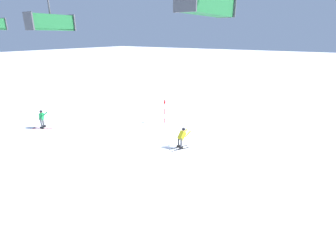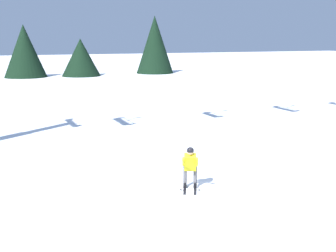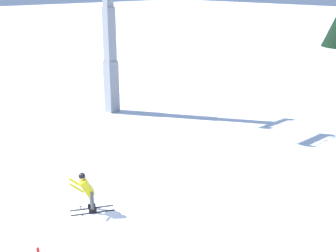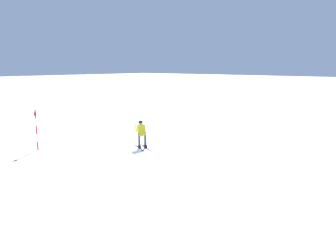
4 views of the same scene
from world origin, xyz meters
name	(u,v)px [view 1 (image 1 of 4)]	position (x,y,z in m)	size (l,w,h in m)	color
ground_plane	(186,145)	(0.00, 0.00, 0.00)	(260.00, 260.00, 0.00)	white
skier_carving_main	(182,136)	(0.04, 0.52, 0.90)	(1.23, 1.68, 1.69)	black
chairlift_seat_nearest	(211,2)	(-5.63, 8.84, 8.54)	(0.61, 2.37, 2.01)	black
chairlift_seat_second	(52,21)	(1.09, 8.84, 8.29)	(0.61, 1.84, 2.31)	black
trail_marker_pole	(165,111)	(4.22, -3.38, 1.21)	(0.07, 0.28, 2.25)	red
skier_distant_uphill	(42,118)	(12.41, 3.73, 0.94)	(1.66, 1.46, 1.66)	red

